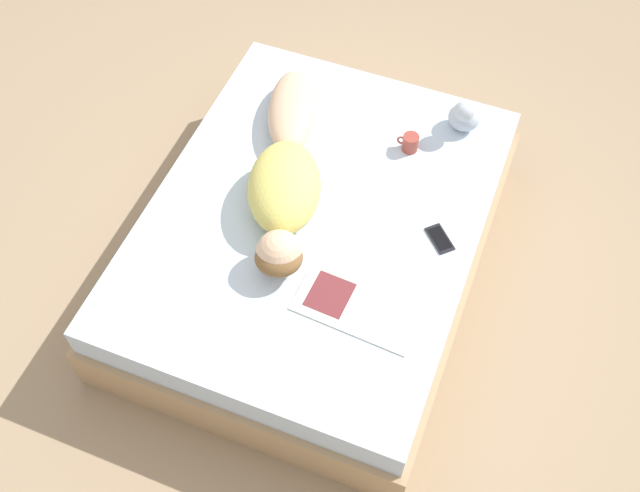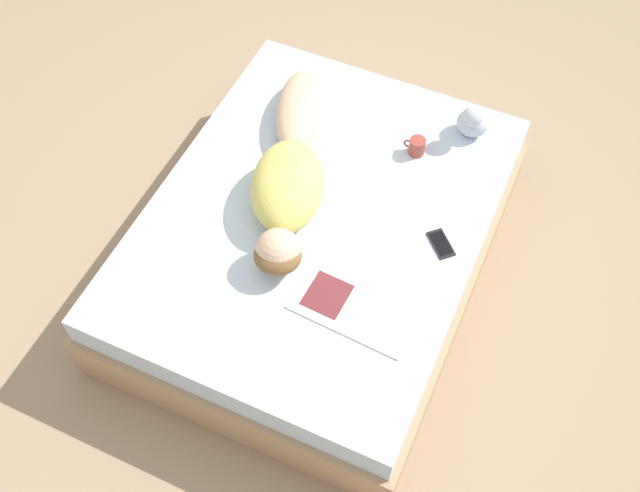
# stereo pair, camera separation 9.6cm
# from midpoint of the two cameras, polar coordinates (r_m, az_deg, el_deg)

# --- Properties ---
(ground_plane) EXTENTS (12.00, 12.00, 0.00)m
(ground_plane) POSITION_cam_midpoint_polar(r_m,az_deg,el_deg) (3.92, -1.03, -1.54)
(ground_plane) COLOR #9E8466
(bed) EXTENTS (1.58, 2.03, 0.47)m
(bed) POSITION_cam_midpoint_polar(r_m,az_deg,el_deg) (3.73, -1.08, 0.36)
(bed) COLOR tan
(bed) RESTS_ON ground_plane
(person) EXTENTS (0.63, 1.29, 0.24)m
(person) POSITION_cam_midpoint_polar(r_m,az_deg,el_deg) (3.54, -3.43, 5.27)
(person) COLOR #DBB28E
(person) RESTS_ON bed
(open_magazine) EXTENTS (0.56, 0.31, 0.01)m
(open_magazine) POSITION_cam_midpoint_polar(r_m,az_deg,el_deg) (3.26, 1.98, -4.60)
(open_magazine) COLOR silver
(open_magazine) RESTS_ON bed
(coffee_mug) EXTENTS (0.11, 0.08, 0.09)m
(coffee_mug) POSITION_cam_midpoint_polar(r_m,az_deg,el_deg) (3.77, 6.15, 7.83)
(coffee_mug) COLOR #993D33
(coffee_mug) RESTS_ON bed
(cell_phone) EXTENTS (0.17, 0.17, 0.01)m
(cell_phone) POSITION_cam_midpoint_polar(r_m,az_deg,el_deg) (3.48, 8.33, 0.53)
(cell_phone) COLOR black
(cell_phone) RESTS_ON bed
(plush_toy) EXTENTS (0.16, 0.18, 0.22)m
(plush_toy) POSITION_cam_midpoint_polar(r_m,az_deg,el_deg) (3.87, 10.22, 9.71)
(plush_toy) COLOR #B2BCCC
(plush_toy) RESTS_ON bed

